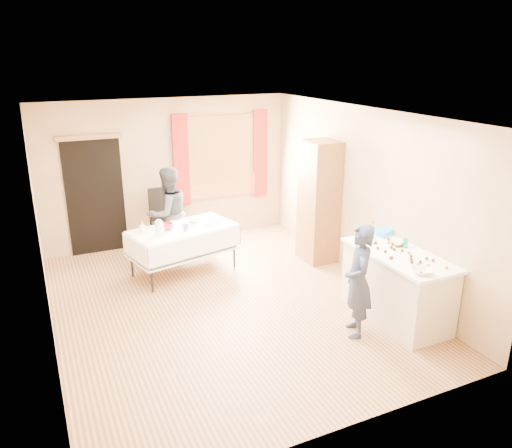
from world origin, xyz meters
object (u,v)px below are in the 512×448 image
woman (168,214)px  girl (358,281)px  cabinet (319,202)px  chair (166,233)px  party_table (184,246)px  counter (397,286)px

woman → girl: bearing=94.9°
girl → cabinet: bearing=-175.8°
chair → woman: woman is taller
party_table → woman: (-0.04, 0.66, 0.34)m
chair → girl: (1.40, -3.69, 0.38)m
cabinet → chair: cabinet is taller
chair → girl: girl is taller
cabinet → counter: size_ratio=1.30×
counter → chair: (-2.11, 3.57, -0.12)m
cabinet → woman: (-2.25, 1.08, -0.22)m
chair → party_table: bearing=-90.9°
girl → woman: (-1.43, 3.33, 0.07)m
party_table → girl: girl is taller
counter → cabinet: bearing=87.3°
girl → woman: woman is taller
counter → chair: bearing=120.6°
counter → party_table: 3.30m
cabinet → chair: 2.72m
girl → woman: size_ratio=0.91×
cabinet → party_table: bearing=169.2°
party_table → chair: chair is taller
cabinet → party_table: (-2.20, 0.42, -0.56)m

